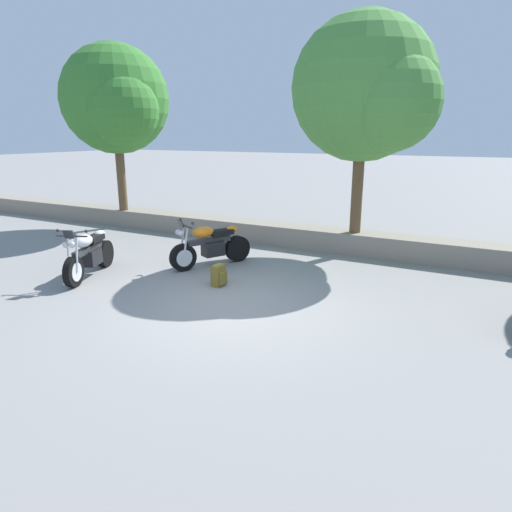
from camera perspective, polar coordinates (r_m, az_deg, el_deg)
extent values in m
plane|color=gray|center=(8.10, -3.50, -6.51)|extent=(120.00, 120.00, 0.00)
cube|color=gray|center=(12.19, 8.25, 2.22)|extent=(36.00, 0.80, 0.55)
cylinder|color=black|center=(9.76, -22.18, -1.89)|extent=(0.36, 0.63, 0.62)
cylinder|color=black|center=(10.99, -18.70, 0.30)|extent=(0.39, 0.64, 0.62)
cylinder|color=silver|center=(9.76, -22.18, -1.89)|extent=(0.29, 0.42, 0.38)
cube|color=black|center=(10.38, -20.27, -0.12)|extent=(0.47, 0.56, 0.34)
cube|color=#2D2D30|center=(10.25, -20.61, 0.81)|extent=(0.53, 1.08, 0.12)
ellipsoid|color=white|center=(10.07, -21.11, 1.80)|extent=(0.51, 0.61, 0.26)
cube|color=black|center=(10.50, -19.90, 2.10)|extent=(0.45, 0.62, 0.12)
ellipsoid|color=white|center=(10.75, -19.23, 2.68)|extent=(0.31, 0.34, 0.16)
cylinder|color=#2D2D30|center=(9.65, -22.39, 2.34)|extent=(0.63, 0.27, 0.04)
sphere|color=silver|center=(9.53, -22.33, 1.33)|extent=(0.13, 0.13, 0.13)
sphere|color=silver|center=(9.60, -23.06, 1.34)|extent=(0.13, 0.13, 0.13)
cube|color=#26282D|center=(9.55, -22.71, 2.55)|extent=(0.22, 0.16, 0.18)
cylinder|color=silver|center=(10.84, -20.01, 0.25)|extent=(0.24, 0.39, 0.11)
cylinder|color=silver|center=(9.65, -21.82, 0.20)|extent=(0.10, 0.17, 0.73)
cylinder|color=silver|center=(9.74, -22.75, 0.23)|extent=(0.10, 0.17, 0.73)
sphere|color=#2D2D30|center=(9.53, -20.75, 2.96)|extent=(0.07, 0.07, 0.07)
sphere|color=#2D2D30|center=(9.81, -23.88, 2.98)|extent=(0.07, 0.07, 0.07)
cylinder|color=black|center=(10.21, -9.25, -0.19)|extent=(0.41, 0.61, 0.62)
cylinder|color=black|center=(10.87, -2.39, 0.95)|extent=(0.45, 0.63, 0.62)
cylinder|color=silver|center=(10.21, -9.25, -0.19)|extent=(0.32, 0.41, 0.38)
cube|color=black|center=(10.52, -5.49, 0.96)|extent=(0.51, 0.57, 0.34)
cube|color=#2D2D30|center=(10.42, -6.00, 1.95)|extent=(0.64, 1.04, 0.12)
ellipsoid|color=orange|center=(10.31, -6.76, 3.03)|extent=(0.54, 0.62, 0.26)
cube|color=black|center=(10.54, -4.44, 3.04)|extent=(0.49, 0.62, 0.12)
ellipsoid|color=orange|center=(10.68, -3.06, 3.44)|extent=(0.33, 0.35, 0.16)
cylinder|color=#2D2D30|center=(10.07, -9.02, 3.82)|extent=(0.60, 0.34, 0.04)
sphere|color=silver|center=(9.98, -9.53, 2.87)|extent=(0.13, 0.13, 0.13)
sphere|color=silver|center=(10.11, -9.87, 3.01)|extent=(0.13, 0.13, 0.13)
cube|color=#26282D|center=(10.02, -9.55, 4.09)|extent=(0.22, 0.18, 0.18)
cylinder|color=silver|center=(10.87, -3.91, 1.20)|extent=(0.27, 0.39, 0.11)
cylinder|color=silver|center=(10.06, -8.91, 1.70)|extent=(0.12, 0.17, 0.73)
cylinder|color=silver|center=(10.21, -9.35, 1.90)|extent=(0.12, 0.17, 0.73)
sphere|color=#2D2D30|center=(9.81, -8.07, 4.14)|extent=(0.07, 0.07, 0.07)
sphere|color=#2D2D30|center=(10.34, -9.56, 4.66)|extent=(0.07, 0.07, 0.07)
cube|color=brown|center=(9.15, -4.81, -2.45)|extent=(0.19, 0.31, 0.44)
cube|color=brown|center=(9.11, -4.20, -2.80)|extent=(0.06, 0.24, 0.24)
ellipsoid|color=brown|center=(9.09, -4.83, -1.19)|extent=(0.18, 0.29, 0.08)
cube|color=#403513|center=(9.27, -5.06, -2.10)|extent=(0.03, 0.05, 0.37)
cube|color=#403513|center=(9.14, -5.64, -2.37)|extent=(0.03, 0.05, 0.37)
cylinder|color=brown|center=(15.43, -16.75, 9.70)|extent=(0.28, 0.28, 2.23)
sphere|color=#387A2D|center=(15.41, -17.46, 18.46)|extent=(3.33, 3.33, 3.33)
sphere|color=#387A2D|center=(14.51, -16.60, 17.44)|extent=(2.16, 2.16, 2.16)
cylinder|color=brown|center=(11.65, 12.73, 8.26)|extent=(0.28, 0.28, 2.20)
sphere|color=#4C8E3D|center=(11.61, 13.46, 19.99)|extent=(3.42, 3.42, 3.42)
sphere|color=#4C8E3D|center=(10.91, 16.73, 18.29)|extent=(2.22, 2.22, 2.22)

